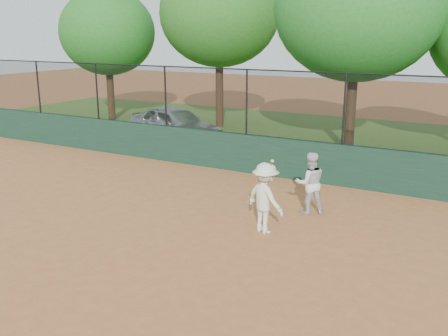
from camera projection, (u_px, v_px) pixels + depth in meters
The scene contains 10 objects.
ground at pixel (140, 243), 10.41m from camera, with size 80.00×80.00×0.00m, color #AA6436.
back_wall at pixel (261, 155), 15.33m from camera, with size 26.00×0.20×1.20m, color #1A3927.
grass_strip at pixel (321, 139), 20.56m from camera, with size 36.00×12.00×0.01m, color #32541A.
parked_car at pixel (175, 125), 19.71m from camera, with size 1.71×4.25×1.45m, color silver.
player_second at pixel (310, 183), 11.96m from camera, with size 0.73×0.57×1.51m, color silver.
player_main at pixel (265, 198), 10.77m from camera, with size 1.16×0.93×1.73m.
fence_assembly at pixel (261, 102), 14.91m from camera, with size 26.00×0.06×2.00m.
tree_0 at pixel (107, 32), 24.08m from camera, with size 4.76×4.32×6.32m.
tree_1 at pixel (219, 13), 22.02m from camera, with size 5.46×4.96×7.43m.
tree_2 at pixel (358, 8), 17.01m from camera, with size 5.82×5.29×7.57m.
Camera 1 is at (6.17, -7.60, 4.24)m, focal length 40.00 mm.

